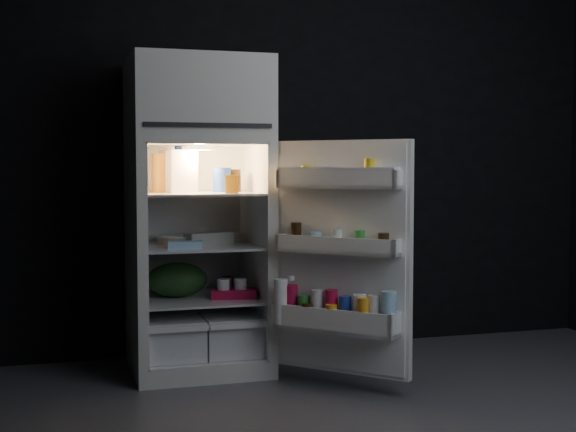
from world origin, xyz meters
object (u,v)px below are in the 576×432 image
object	(u,v)px
milk_jug	(178,171)
refrigerator	(197,204)
egg_carton	(209,239)
yogurt_tray	(234,294)
fridge_door	(340,262)

from	to	relation	value
milk_jug	refrigerator	bearing A→B (deg)	-15.22
milk_jug	egg_carton	bearing A→B (deg)	-31.83
milk_jug	yogurt_tray	size ratio (longest dim) A/B	0.94
fridge_door	milk_jug	distance (m)	1.09
egg_carton	refrigerator	bearing A→B (deg)	123.13
refrigerator	yogurt_tray	distance (m)	0.55
yogurt_tray	fridge_door	bearing A→B (deg)	-37.88
milk_jug	yogurt_tray	distance (m)	0.76
milk_jug	egg_carton	distance (m)	0.42
refrigerator	milk_jug	world-z (taller)	refrigerator
refrigerator	yogurt_tray	size ratio (longest dim) A/B	6.98
milk_jug	egg_carton	world-z (taller)	milk_jug
refrigerator	milk_jug	size ratio (longest dim) A/B	7.42
milk_jug	yogurt_tray	bearing A→B (deg)	-40.73
fridge_door	egg_carton	bearing A→B (deg)	133.51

